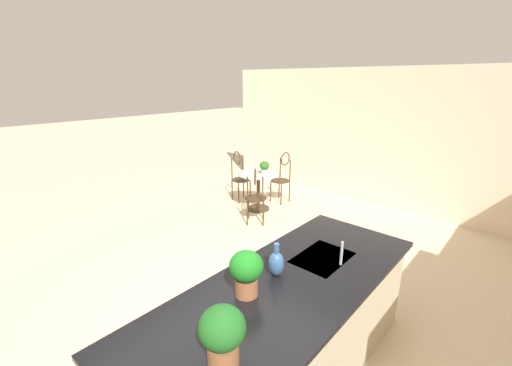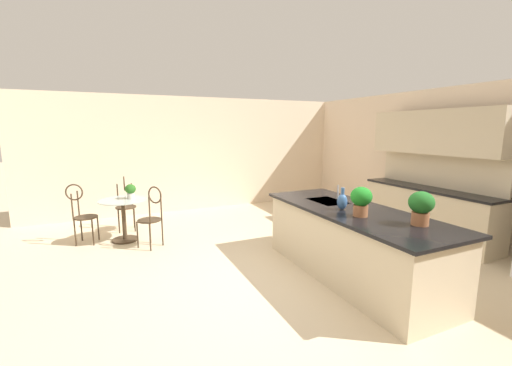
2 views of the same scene
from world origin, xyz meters
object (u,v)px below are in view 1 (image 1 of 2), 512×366
potted_plant_on_table (265,167)px  potted_plant_counter_near (246,271)px  potted_plant_counter_far (222,334)px  vase_on_counter (276,263)px  bistro_table (258,188)px  chair_toward_desk (282,175)px  chair_near_window (255,193)px  chair_by_island (240,174)px

potted_plant_on_table → potted_plant_counter_near: 3.91m
potted_plant_counter_far → vase_on_counter: potted_plant_counter_far is taller
potted_plant_counter_far → bistro_table: bearing=-141.4°
bistro_table → potted_plant_counter_far: 4.66m
potted_plant_on_table → chair_toward_desk: bearing=-173.7°
bistro_table → chair_near_window: chair_near_window is taller
chair_near_window → chair_toward_desk: size_ratio=1.00×
chair_by_island → potted_plant_on_table: (0.13, 0.79, 0.32)m
potted_plant_on_table → potted_plant_counter_far: bearing=37.1°
bistro_table → potted_plant_counter_near: (3.05, 2.54, 0.68)m
bistro_table → potted_plant_counter_far: bearing=38.6°
chair_toward_desk → potted_plant_counter_near: (3.73, 2.48, 0.55)m
chair_by_island → vase_on_counter: (2.85, 3.20, 0.46)m
chair_toward_desk → potted_plant_on_table: size_ratio=4.01×
chair_toward_desk → potted_plant_on_table: 0.74m
potted_plant_counter_near → vase_on_counter: potted_plant_counter_near is taller
chair_near_window → vase_on_counter: size_ratio=3.62×
potted_plant_counter_near → potted_plant_on_table: bearing=-142.0°
vase_on_counter → chair_by_island: bearing=-131.7°
chair_by_island → chair_toward_desk: (-0.53, 0.72, 0.00)m
chair_by_island → potted_plant_on_table: bearing=80.7°
chair_toward_desk → bistro_table: bearing=-5.6°
potted_plant_on_table → potted_plant_counter_far: 4.55m
potted_plant_on_table → potted_plant_counter_near: potted_plant_counter_near is taller
chair_near_window → vase_on_counter: (2.15, 2.14, 0.46)m
chair_near_window → potted_plant_counter_far: size_ratio=2.79×
bistro_table → chair_by_island: (-0.15, -0.65, 0.13)m
chair_by_island → chair_toward_desk: 0.89m
potted_plant_on_table → chair_near_window: bearing=25.7°
potted_plant_counter_near → potted_plant_counter_far: size_ratio=0.96×
bistro_table → chair_by_island: chair_by_island is taller
chair_near_window → chair_by_island: bearing=-123.2°
chair_near_window → chair_toward_desk: same height
potted_plant_counter_far → vase_on_counter: size_ratio=1.30×
bistro_table → chair_near_window: bearing=36.8°
vase_on_counter → potted_plant_counter_near: bearing=-1.3°
chair_toward_desk → vase_on_counter: 4.22m
chair_by_island → potted_plant_on_table: chair_by_island is taller
potted_plant_on_table → potted_plant_counter_near: size_ratio=0.73×
chair_near_window → chair_by_island: size_ratio=1.00×
potted_plant_counter_far → chair_near_window: bearing=-141.1°
chair_near_window → vase_on_counter: bearing=44.8°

